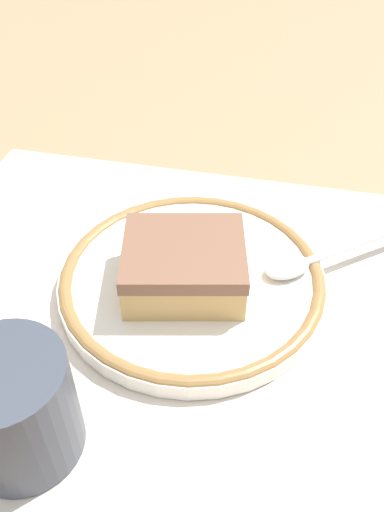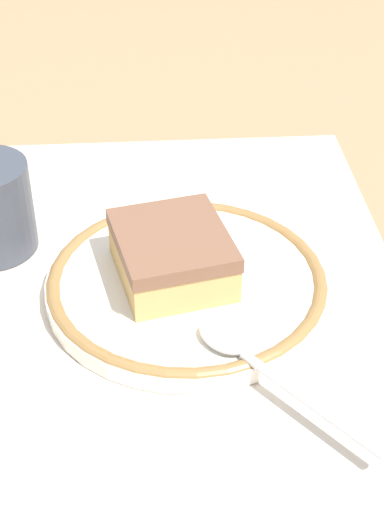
{
  "view_description": "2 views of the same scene",
  "coord_description": "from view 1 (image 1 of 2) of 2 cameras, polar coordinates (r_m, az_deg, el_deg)",
  "views": [
    {
      "loc": [
        0.05,
        -0.26,
        0.31
      ],
      "look_at": [
        -0.02,
        0.03,
        0.03
      ],
      "focal_mm": 37.3,
      "sensor_mm": 36.0,
      "label": 1
    },
    {
      "loc": [
        0.43,
        -0.0,
        0.37
      ],
      "look_at": [
        -0.02,
        0.03,
        0.03
      ],
      "focal_mm": 54.6,
      "sensor_mm": 36.0,
      "label": 2
    }
  ],
  "objects": [
    {
      "name": "ground_plane",
      "position": [
        0.41,
        1.77,
        -6.56
      ],
      "size": [
        2.4,
        2.4,
        0.0
      ],
      "primitive_type": "plane",
      "color": "#9E7551"
    },
    {
      "name": "placemat",
      "position": [
        0.41,
        1.77,
        -6.49
      ],
      "size": [
        0.52,
        0.38,
        0.0
      ],
      "primitive_type": "cube",
      "color": "beige",
      "rests_on": "ground_plane"
    },
    {
      "name": "plate",
      "position": [
        0.42,
        0.0,
        -2.53
      ],
      "size": [
        0.21,
        0.21,
        0.02
      ],
      "color": "silver",
      "rests_on": "placemat"
    },
    {
      "name": "cake_slice",
      "position": [
        0.4,
        -0.85,
        -0.98
      ],
      "size": [
        0.1,
        0.1,
        0.04
      ],
      "color": "tan",
      "rests_on": "plate"
    },
    {
      "name": "spoon",
      "position": [
        0.43,
        12.94,
        -0.23
      ],
      "size": [
        0.13,
        0.11,
        0.01
      ],
      "color": "silver",
      "rests_on": "plate"
    },
    {
      "name": "cup",
      "position": [
        0.33,
        -18.33,
        -15.71
      ],
      "size": [
        0.07,
        0.07,
        0.07
      ],
      "color": "#383D47",
      "rests_on": "placemat"
    }
  ]
}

